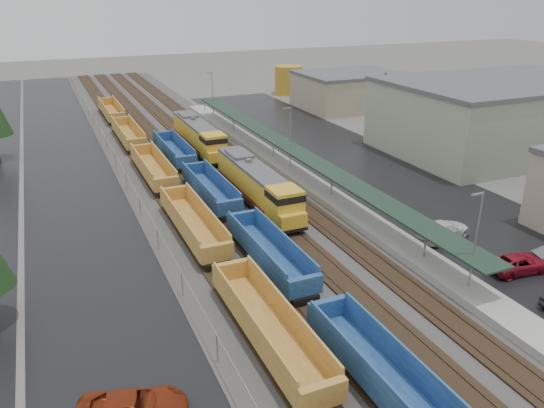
{
  "coord_description": "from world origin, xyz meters",
  "views": [
    {
      "loc": [
        -16.79,
        -4.72,
        20.6
      ],
      "look_at": [
        1.53,
        37.2,
        2.0
      ],
      "focal_mm": 35.0,
      "sensor_mm": 36.0,
      "label": 1
    }
  ],
  "objects_px": {
    "locomotive_trail": "(199,136)",
    "parked_car_east_c": "(443,230)",
    "locomotive_lead": "(258,185)",
    "parked_car_east_b": "(519,263)",
    "well_string_yellow": "(193,224)",
    "storage_tank": "(288,80)",
    "well_string_blue": "(315,302)",
    "parked_car_west_c": "(133,408)"
  },
  "relations": [
    {
      "from": "locomotive_lead",
      "to": "storage_tank",
      "type": "xyz_separation_m",
      "value": [
        29.57,
        55.43,
        0.65
      ]
    },
    {
      "from": "locomotive_lead",
      "to": "parked_car_east_c",
      "type": "distance_m",
      "value": 18.33
    },
    {
      "from": "locomotive_lead",
      "to": "well_string_blue",
      "type": "bearing_deg",
      "value": -101.34
    },
    {
      "from": "parked_car_west_c",
      "to": "parked_car_east_b",
      "type": "height_order",
      "value": "parked_car_west_c"
    },
    {
      "from": "locomotive_lead",
      "to": "parked_car_east_c",
      "type": "height_order",
      "value": "locomotive_lead"
    },
    {
      "from": "locomotive_lead",
      "to": "well_string_yellow",
      "type": "relative_size",
      "value": 0.16
    },
    {
      "from": "locomotive_trail",
      "to": "parked_car_east_b",
      "type": "bearing_deg",
      "value": -71.98
    },
    {
      "from": "parked_car_west_c",
      "to": "parked_car_east_b",
      "type": "bearing_deg",
      "value": -68.03
    },
    {
      "from": "locomotive_lead",
      "to": "well_string_blue",
      "type": "relative_size",
      "value": 0.2
    },
    {
      "from": "parked_car_east_c",
      "to": "locomotive_trail",
      "type": "bearing_deg",
      "value": 7.53
    },
    {
      "from": "parked_car_east_b",
      "to": "well_string_blue",
      "type": "bearing_deg",
      "value": 92.91
    },
    {
      "from": "locomotive_trail",
      "to": "well_string_blue",
      "type": "height_order",
      "value": "locomotive_trail"
    },
    {
      "from": "well_string_yellow",
      "to": "parked_car_east_c",
      "type": "height_order",
      "value": "well_string_yellow"
    },
    {
      "from": "storage_tank",
      "to": "locomotive_lead",
      "type": "bearing_deg",
      "value": -118.08
    },
    {
      "from": "well_string_yellow",
      "to": "well_string_blue",
      "type": "xyz_separation_m",
      "value": [
        4.0,
        -15.69,
        -0.02
      ]
    },
    {
      "from": "locomotive_trail",
      "to": "parked_car_west_c",
      "type": "relative_size",
      "value": 3.26
    },
    {
      "from": "well_string_yellow",
      "to": "parked_car_west_c",
      "type": "bearing_deg",
      "value": -113.75
    },
    {
      "from": "locomotive_trail",
      "to": "parked_car_east_c",
      "type": "distance_m",
      "value": 36.78
    },
    {
      "from": "locomotive_lead",
      "to": "parked_car_east_b",
      "type": "relative_size",
      "value": 3.61
    },
    {
      "from": "locomotive_lead",
      "to": "parked_car_west_c",
      "type": "xyz_separation_m",
      "value": [
        -16.87,
        -24.41,
        -1.45
      ]
    },
    {
      "from": "parked_car_east_b",
      "to": "parked_car_east_c",
      "type": "relative_size",
      "value": 0.9
    },
    {
      "from": "locomotive_trail",
      "to": "locomotive_lead",
      "type": "bearing_deg",
      "value": -90.0
    },
    {
      "from": "locomotive_trail",
      "to": "parked_car_east_c",
      "type": "xyz_separation_m",
      "value": [
        12.09,
        -34.71,
        -1.41
      ]
    },
    {
      "from": "locomotive_trail",
      "to": "parked_car_east_b",
      "type": "relative_size",
      "value": 3.61
    },
    {
      "from": "storage_tank",
      "to": "parked_car_east_b",
      "type": "distance_m",
      "value": 77.88
    },
    {
      "from": "well_string_yellow",
      "to": "parked_car_east_b",
      "type": "height_order",
      "value": "well_string_yellow"
    },
    {
      "from": "locomotive_trail",
      "to": "parked_car_west_c",
      "type": "bearing_deg",
      "value": -110.38
    },
    {
      "from": "locomotive_lead",
      "to": "parked_car_east_b",
      "type": "bearing_deg",
      "value": -56.8
    },
    {
      "from": "locomotive_lead",
      "to": "well_string_yellow",
      "type": "distance_m",
      "value": 9.12
    },
    {
      "from": "well_string_blue",
      "to": "parked_car_east_b",
      "type": "bearing_deg",
      "value": -2.63
    },
    {
      "from": "storage_tank",
      "to": "locomotive_trail",
      "type": "bearing_deg",
      "value": -130.66
    },
    {
      "from": "well_string_yellow",
      "to": "parked_car_east_b",
      "type": "relative_size",
      "value": 23.06
    },
    {
      "from": "parked_car_east_b",
      "to": "locomotive_trail",
      "type": "bearing_deg",
      "value": 23.56
    },
    {
      "from": "well_string_blue",
      "to": "parked_car_west_c",
      "type": "xyz_separation_m",
      "value": [
        -12.87,
        -4.46,
        -0.39
      ]
    },
    {
      "from": "parked_car_west_c",
      "to": "well_string_yellow",
      "type": "bearing_deg",
      "value": -8.62
    },
    {
      "from": "parked_car_west_c",
      "to": "parked_car_east_c",
      "type": "xyz_separation_m",
      "value": [
        28.95,
        10.7,
        0.04
      ]
    },
    {
      "from": "locomotive_lead",
      "to": "parked_car_west_c",
      "type": "bearing_deg",
      "value": -124.65
    },
    {
      "from": "well_string_yellow",
      "to": "parked_car_east_c",
      "type": "xyz_separation_m",
      "value": [
        20.09,
        -9.45,
        -0.37
      ]
    },
    {
      "from": "parked_car_west_c",
      "to": "storage_tank",
      "type": "bearing_deg",
      "value": -15.05
    },
    {
      "from": "locomotive_trail",
      "to": "well_string_yellow",
      "type": "xyz_separation_m",
      "value": [
        -8.0,
        -25.26,
        -1.04
      ]
    },
    {
      "from": "locomotive_lead",
      "to": "locomotive_trail",
      "type": "bearing_deg",
      "value": 90.0
    },
    {
      "from": "locomotive_trail",
      "to": "parked_car_east_c",
      "type": "bearing_deg",
      "value": -70.8
    }
  ]
}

